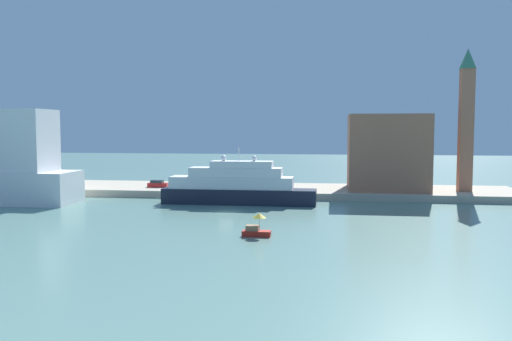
{
  "coord_description": "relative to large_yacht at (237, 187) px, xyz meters",
  "views": [
    {
      "loc": [
        17.35,
        -87.49,
        13.95
      ],
      "look_at": [
        4.2,
        6.0,
        6.52
      ],
      "focal_mm": 37.93,
      "sensor_mm": 36.0,
      "label": 1
    }
  ],
  "objects": [
    {
      "name": "mooring_bollard",
      "position": [
        2.87,
        7.0,
        -1.46
      ],
      "size": [
        0.38,
        0.38,
        0.67
      ],
      "primitive_type": "cylinder",
      "color": "black",
      "rests_on": "quay_dock"
    },
    {
      "name": "small_motorboat",
      "position": [
        7.77,
        -29.09,
        -2.07
      ],
      "size": [
        3.66,
        1.79,
        3.04
      ],
      "color": "#B22319",
      "rests_on": "ground"
    },
    {
      "name": "ground",
      "position": [
        -0.05,
        -9.8,
        -3.2
      ],
      "size": [
        400.0,
        400.0,
        0.0
      ],
      "primitive_type": "plane",
      "color": "slate"
    },
    {
      "name": "parked_car",
      "position": [
        -19.31,
        12.99,
        -1.16
      ],
      "size": [
        4.25,
        1.82,
        1.48
      ],
      "color": "#B21E1E",
      "rests_on": "quay_dock"
    },
    {
      "name": "harbor_building",
      "position": [
        28.53,
        15.68,
        5.85
      ],
      "size": [
        15.74,
        14.59,
        15.3
      ],
      "primitive_type": "cube",
      "color": "#9E664C",
      "rests_on": "quay_dock"
    },
    {
      "name": "person_figure",
      "position": [
        -16.16,
        12.16,
        -0.97
      ],
      "size": [
        0.36,
        0.36,
        1.79
      ],
      "color": "#334C8C",
      "rests_on": "quay_dock"
    },
    {
      "name": "bell_tower",
      "position": [
        43.44,
        14.21,
        13.26
      ],
      "size": [
        3.29,
        3.29,
        28.01
      ],
      "color": "#9E664C",
      "rests_on": "quay_dock"
    },
    {
      "name": "large_yacht",
      "position": [
        0.0,
        0.0,
        0.0
      ],
      "size": [
        28.31,
        4.74,
        10.48
      ],
      "color": "black",
      "rests_on": "ground"
    },
    {
      "name": "quay_dock",
      "position": [
        -0.05,
        16.03,
        -2.5
      ],
      "size": [
        110.0,
        19.66,
        1.4
      ],
      "primitive_type": "cube",
      "color": "#ADA38E",
      "rests_on": "ground"
    }
  ]
}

